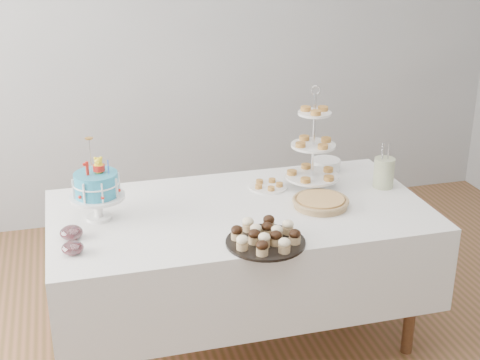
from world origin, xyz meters
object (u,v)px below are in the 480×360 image
object	(u,v)px
jam_bowl_a	(73,248)
cupcake_tray	(266,235)
tiered_stand	(313,146)
table	(240,248)
pie	(321,202)
pastry_plate	(268,186)
birthday_cake	(98,198)
jam_bowl_b	(71,233)
plate_stack	(326,165)
utensil_pitcher	(384,171)

from	to	relation	value
jam_bowl_a	cupcake_tray	bearing A→B (deg)	-8.59
cupcake_tray	tiered_stand	world-z (taller)	tiered_stand
table	cupcake_tray	distance (m)	0.48
pie	pastry_plate	bearing A→B (deg)	121.01
birthday_cake	tiered_stand	distance (m)	1.17
pastry_plate	jam_bowl_b	distance (m)	1.12
tiered_stand	jam_bowl_b	bearing A→B (deg)	-167.08
pie	jam_bowl_b	size ratio (longest dim) A/B	2.74
birthday_cake	plate_stack	xyz separation A→B (m)	(1.33, 0.33, -0.08)
cupcake_tray	utensil_pitcher	size ratio (longest dim) A/B	1.46
plate_stack	utensil_pitcher	world-z (taller)	utensil_pitcher
tiered_stand	jam_bowl_a	distance (m)	1.39
plate_stack	jam_bowl_a	bearing A→B (deg)	-155.46
birthday_cake	jam_bowl_a	world-z (taller)	birthday_cake
tiered_stand	utensil_pitcher	world-z (taller)	tiered_stand
cupcake_tray	utensil_pitcher	world-z (taller)	utensil_pitcher
plate_stack	pastry_plate	world-z (taller)	plate_stack
tiered_stand	jam_bowl_a	size ratio (longest dim) A/B	5.83
jam_bowl_a	jam_bowl_b	world-z (taller)	jam_bowl_b
cupcake_tray	utensil_pitcher	distance (m)	0.96
tiered_stand	plate_stack	world-z (taller)	tiered_stand
pie	tiered_stand	size ratio (longest dim) A/B	0.51
cupcake_tray	pastry_plate	distance (m)	0.66
pie	plate_stack	xyz separation A→B (m)	(0.22, 0.48, 0.01)
pie	pastry_plate	distance (m)	0.36
cupcake_tray	pie	xyz separation A→B (m)	(0.39, 0.32, -0.01)
jam_bowl_a	jam_bowl_b	bearing A→B (deg)	90.00
birthday_cake	jam_bowl_b	distance (m)	0.25
plate_stack	tiered_stand	bearing A→B (deg)	-127.82
table	pastry_plate	bearing A→B (deg)	45.68
pie	plate_stack	world-z (taller)	plate_stack
birthday_cake	pastry_plate	distance (m)	0.94
table	jam_bowl_b	world-z (taller)	jam_bowl_b
cupcake_tray	utensil_pitcher	xyz separation A→B (m)	(0.83, 0.48, 0.05)
plate_stack	pie	bearing A→B (deg)	-114.75
pie	jam_bowl_b	distance (m)	1.25
birthday_cake	pastry_plate	bearing A→B (deg)	-0.47
tiered_stand	utensil_pitcher	bearing A→B (deg)	-14.59
cupcake_tray	jam_bowl_a	distance (m)	0.86
jam_bowl_b	utensil_pitcher	size ratio (longest dim) A/B	0.42
birthday_cake	jam_bowl_b	world-z (taller)	birthday_cake
utensil_pitcher	tiered_stand	bearing A→B (deg)	143.45
jam_bowl_a	utensil_pitcher	distance (m)	1.72
table	jam_bowl_b	distance (m)	0.89
pie	tiered_stand	world-z (taller)	tiered_stand
birthday_cake	utensil_pitcher	xyz separation A→B (m)	(1.54, 0.01, -0.02)
pie	tiered_stand	bearing A→B (deg)	79.08
cupcake_tray	plate_stack	bearing A→B (deg)	52.41
pie	utensil_pitcher	world-z (taller)	utensil_pitcher
tiered_stand	pastry_plate	xyz separation A→B (m)	(-0.24, 0.05, -0.23)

